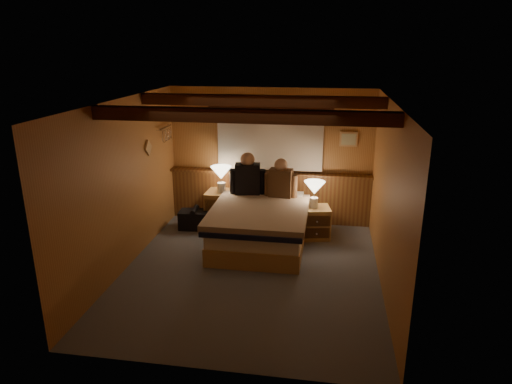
% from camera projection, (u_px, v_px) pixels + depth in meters
% --- Properties ---
extents(floor, '(4.20, 4.20, 0.00)m').
position_uv_depth(floor, '(251.00, 272.00, 6.51)').
color(floor, '#515661').
rests_on(floor, ground).
extents(ceiling, '(4.20, 4.20, 0.00)m').
position_uv_depth(ceiling, '(250.00, 102.00, 5.77)').
color(ceiling, tan).
rests_on(ceiling, wall_back).
extents(wall_back, '(3.60, 0.00, 3.60)m').
position_uv_depth(wall_back, '(270.00, 156.00, 8.11)').
color(wall_back, '#B07A3F').
rests_on(wall_back, floor).
extents(wall_left, '(0.00, 4.20, 4.20)m').
position_uv_depth(wall_left, '(124.00, 186.00, 6.41)').
color(wall_left, '#B07A3F').
rests_on(wall_left, floor).
extents(wall_right, '(0.00, 4.20, 4.20)m').
position_uv_depth(wall_right, '(388.00, 198.00, 5.87)').
color(wall_right, '#B07A3F').
rests_on(wall_right, floor).
extents(wall_front, '(3.60, 0.00, 3.60)m').
position_uv_depth(wall_front, '(211.00, 261.00, 4.17)').
color(wall_front, '#B07A3F').
rests_on(wall_front, floor).
extents(wainscot, '(3.60, 0.23, 0.94)m').
position_uv_depth(wainscot, '(269.00, 195.00, 8.27)').
color(wainscot, brown).
rests_on(wainscot, wall_back).
extents(curtain_window, '(2.18, 0.09, 1.11)m').
position_uv_depth(curtain_window, '(270.00, 139.00, 7.95)').
color(curtain_window, '#441E11').
rests_on(curtain_window, wall_back).
extents(ceiling_beams, '(3.60, 1.65, 0.16)m').
position_uv_depth(ceiling_beams, '(252.00, 107.00, 5.94)').
color(ceiling_beams, '#441E11').
rests_on(ceiling_beams, ceiling).
extents(coat_rail, '(0.05, 0.55, 0.24)m').
position_uv_depth(coat_rail, '(166.00, 133.00, 7.74)').
color(coat_rail, silver).
rests_on(coat_rail, wall_left).
extents(framed_print, '(0.30, 0.04, 0.25)m').
position_uv_depth(framed_print, '(349.00, 139.00, 7.78)').
color(framed_print, tan).
rests_on(framed_print, wall_back).
extents(bed, '(1.50, 1.92, 0.65)m').
position_uv_depth(bed, '(260.00, 225.00, 7.28)').
color(bed, tan).
rests_on(bed, floor).
extents(nightstand_left, '(0.57, 0.52, 0.61)m').
position_uv_depth(nightstand_left, '(223.00, 208.00, 8.16)').
color(nightstand_left, tan).
rests_on(nightstand_left, floor).
extents(nightstand_right, '(0.55, 0.51, 0.53)m').
position_uv_depth(nightstand_right, '(315.00, 222.00, 7.60)').
color(nightstand_right, tan).
rests_on(nightstand_right, floor).
extents(lamp_left, '(0.36, 0.36, 0.47)m').
position_uv_depth(lamp_left, '(221.00, 174.00, 7.92)').
color(lamp_left, silver).
rests_on(lamp_left, nightstand_left).
extents(lamp_right, '(0.34, 0.34, 0.45)m').
position_uv_depth(lamp_right, '(314.00, 189.00, 7.43)').
color(lamp_right, silver).
rests_on(lamp_right, nightstand_right).
extents(person_left, '(0.61, 0.29, 0.75)m').
position_uv_depth(person_left, '(248.00, 177.00, 7.75)').
color(person_left, black).
rests_on(person_left, bed).
extents(person_right, '(0.56, 0.26, 0.68)m').
position_uv_depth(person_right, '(281.00, 181.00, 7.60)').
color(person_right, '#4E341F').
rests_on(person_right, bed).
extents(duffel_bag, '(0.56, 0.36, 0.39)m').
position_uv_depth(duffel_bag, '(195.00, 219.00, 8.00)').
color(duffel_bag, black).
rests_on(duffel_bag, floor).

